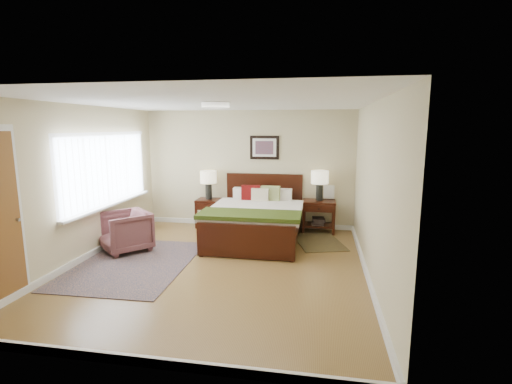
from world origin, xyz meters
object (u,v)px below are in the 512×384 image
lamp_left (208,179)px  nightstand_right (319,213)px  lamp_right (320,180)px  rug_persian (134,264)px  armchair (125,231)px  nightstand_left (209,205)px  bed (256,213)px

lamp_left → nightstand_right: bearing=-0.3°
lamp_right → rug_persian: (-2.87, -2.39, -1.08)m
nightstand_right → armchair: bearing=-151.6°
lamp_left → lamp_right: 2.36m
nightstand_left → lamp_left: size_ratio=1.00×
nightstand_left → lamp_left: bearing=90.0°
armchair → nightstand_right: bearing=70.0°
armchair → rug_persian: bearing=-10.4°
bed → nightstand_left: bearing=146.1°
nightstand_left → lamp_right: bearing=0.5°
lamp_left → bed: bearing=-34.6°
nightstand_left → nightstand_right: size_ratio=0.92×
lamp_right → nightstand_right: bearing=-90.0°
nightstand_left → armchair: 2.04m
lamp_right → rug_persian: 3.89m
nightstand_right → lamp_left: 2.44m
nightstand_right → bed: bearing=-145.6°
lamp_right → armchair: size_ratio=0.79×
nightstand_right → rug_persian: bearing=-140.4°
lamp_right → armchair: bearing=-151.4°
lamp_left → lamp_right: lamp_right is taller
nightstand_right → rug_persian: nightstand_right is taller
armchair → lamp_right: bearing=70.2°
bed → nightstand_right: 1.43m
nightstand_right → armchair: armchair is taller
rug_persian → bed: bearing=41.4°
nightstand_left → armchair: bearing=-118.3°
bed → rug_persian: (-1.70, -1.57, -0.52)m
nightstand_left → armchair: size_ratio=0.79×
nightstand_right → lamp_right: bearing=90.0°
bed → lamp_left: lamp_left is taller
nightstand_left → lamp_right: 2.43m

